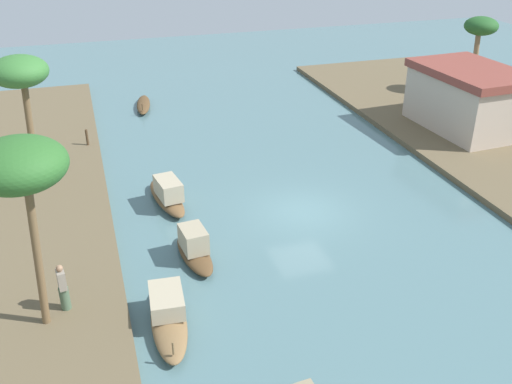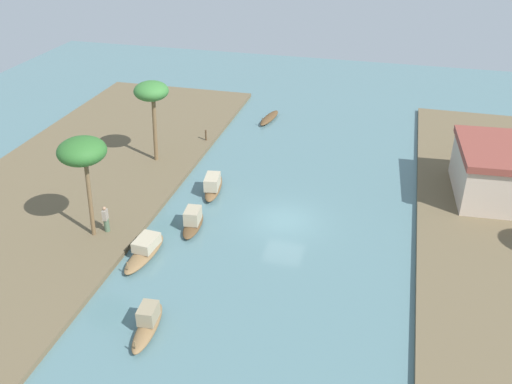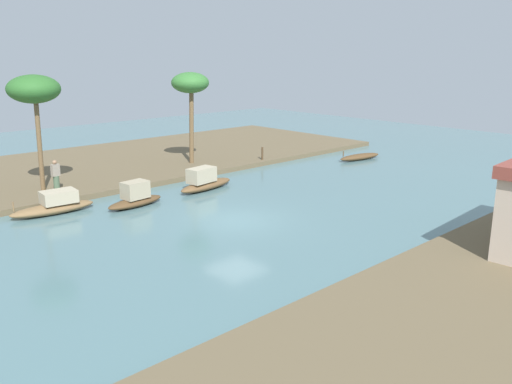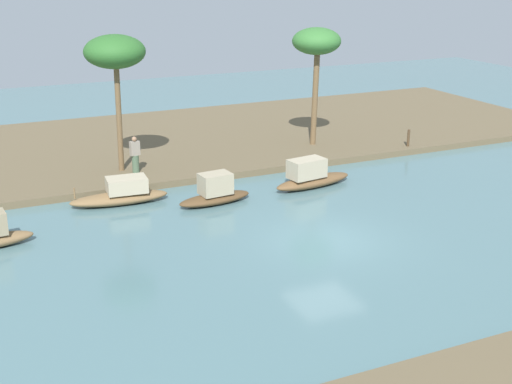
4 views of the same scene
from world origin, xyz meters
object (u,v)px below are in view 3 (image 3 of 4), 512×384
sampan_foreground (55,205)px  palm_tree_left_near (190,85)px  mooring_post (262,153)px  person_on_near_bank (56,176)px  sampan_upstream_small (135,197)px  sampan_with_red_awning (360,157)px  sampan_midstream (205,181)px  palm_tree_left_far (34,91)px

sampan_foreground → palm_tree_left_near: size_ratio=0.68×
mooring_post → palm_tree_left_near: palm_tree_left_near is taller
sampan_foreground → person_on_near_bank: size_ratio=2.43×
person_on_near_bank → mooring_post: 14.42m
sampan_upstream_small → sampan_with_red_awning: sampan_upstream_small is taller
sampan_with_red_awning → sampan_midstream: bearing=5.6°
sampan_with_red_awning → palm_tree_left_near: palm_tree_left_near is taller
sampan_with_red_awning → palm_tree_left_far: bearing=-6.6°
sampan_midstream → mooring_post: size_ratio=4.53×
sampan_with_red_awning → palm_tree_left_near: (10.68, -6.21, 5.38)m
sampan_midstream → mooring_post: 8.21m
person_on_near_bank → palm_tree_left_far: size_ratio=0.27×
mooring_post → person_on_near_bank: bearing=-5.4°
sampan_upstream_small → person_on_near_bank: size_ratio=1.94×
palm_tree_left_near → sampan_with_red_awning: bearing=149.8°
palm_tree_left_near → sampan_foreground: bearing=20.0°
palm_tree_left_near → palm_tree_left_far: (10.51, 0.54, 0.14)m
sampan_upstream_small → sampan_foreground: size_ratio=0.80×
sampan_upstream_small → mooring_post: 12.72m
sampan_upstream_small → sampan_midstream: size_ratio=0.81×
sampan_foreground → person_on_near_bank: 3.52m
sampan_foreground → person_on_near_bank: (-1.45, -3.14, 0.69)m
sampan_upstream_small → sampan_foreground: bearing=-30.1°
sampan_foreground → palm_tree_left_near: 13.23m
sampan_with_red_awning → person_on_near_bank: (20.67, -5.17, 0.90)m
sampan_midstream → sampan_with_red_awning: bearing=168.5°
palm_tree_left_far → palm_tree_left_near: bearing=-177.1°
mooring_post → sampan_midstream: bearing=22.5°
person_on_near_bank → sampan_foreground: bearing=56.4°
sampan_foreground → mooring_post: 15.91m
sampan_with_red_awning → palm_tree_left_near: 13.48m
palm_tree_left_near → sampan_upstream_small: bearing=36.2°
person_on_near_bank → palm_tree_left_far: palm_tree_left_far is taller
sampan_foreground → palm_tree_left_far: size_ratio=0.66×
sampan_midstream → sampan_foreground: bearing=-17.9°
sampan_with_red_awning → sampan_foreground: bearing=3.2°
sampan_upstream_small → sampan_midstream: sampan_midstream is taller
sampan_foreground → sampan_upstream_small: bearing=160.2°
sampan_upstream_small → palm_tree_left_far: 7.86m
sampan_midstream → person_on_near_bank: (6.77, -4.48, 0.61)m
sampan_upstream_small → sampan_with_red_awning: 18.58m
sampan_foreground → mooring_post: size_ratio=4.63×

